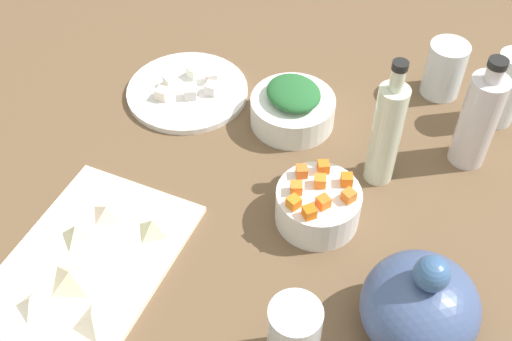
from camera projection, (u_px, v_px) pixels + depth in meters
The scene contains 33 objects.
tabletop at pixel (256, 196), 108.07cm from camera, with size 190.00×190.00×3.00cm, color brown.
cutting_board at pixel (90, 261), 96.66cm from camera, with size 32.62×23.39×1.00cm, color silver.
plate_tofu at pixel (187, 91), 123.54cm from camera, with size 23.58×23.58×1.20cm, color white.
bowl_greens at pixel (293, 111), 116.50cm from camera, with size 15.52×15.52×5.53cm, color white.
bowl_carrots at pixel (318, 206), 100.59cm from camera, with size 13.52×13.52×6.34cm, color white.
teapot at pixel (420, 306), 84.72cm from camera, with size 18.26×16.04×16.41cm.
bottle_0 at pixel (386, 133), 101.73cm from camera, with size 4.93×4.93×24.36cm.
bottle_1 at pixel (479, 119), 105.31cm from camera, with size 6.28×6.28×21.51cm.
drinking_glass_0 at pixel (506, 89), 113.61cm from camera, with size 5.96×5.96×14.73cm, color white.
drinking_glass_1 at pixel (445, 69), 120.45cm from camera, with size 7.49×7.49×10.92cm, color white.
drinking_glass_2 at pixel (294, 336), 82.11cm from camera, with size 7.01×7.01×12.01cm, color white.
carrot_cube_0 at pixel (296, 188), 97.76cm from camera, with size 1.80×1.80×1.80cm, color orange.
carrot_cube_1 at pixel (349, 196), 96.67cm from camera, with size 1.80×1.80×1.80cm, color orange.
carrot_cube_2 at pixel (321, 180), 98.87cm from camera, with size 1.80×1.80×1.80cm, color orange.
carrot_cube_3 at pixel (323, 202), 95.83cm from camera, with size 1.80×1.80×1.80cm, color orange.
carrot_cube_4 at pixel (323, 167), 100.78cm from camera, with size 1.80×1.80×1.80cm, color orange.
carrot_cube_5 at pixel (347, 180), 98.93cm from camera, with size 1.80×1.80×1.80cm, color orange.
carrot_cube_6 at pixel (302, 171), 100.12cm from camera, with size 1.80×1.80×1.80cm, color orange.
carrot_cube_7 at pixel (309, 212), 94.49cm from camera, with size 1.80×1.80×1.80cm, color orange.
carrot_cube_8 at pixel (294, 202), 95.79cm from camera, with size 1.80×1.80×1.80cm, color orange.
chopped_greens_mound at pixel (294, 93), 113.37cm from camera, with size 10.66×9.43×3.00cm, color #276632.
tofu_cube_0 at pixel (191, 93), 120.59cm from camera, with size 2.20×2.20×2.20cm, color silver.
tofu_cube_1 at pixel (211, 89), 121.44cm from camera, with size 2.20×2.20×2.20cm, color silver.
tofu_cube_2 at pixel (194, 72), 124.90cm from camera, with size 2.20×2.20×2.20cm, color white.
tofu_cube_3 at pixel (170, 81), 122.92cm from camera, with size 2.20×2.20×2.20cm, color white.
tofu_cube_4 at pixel (162, 94), 120.45cm from camera, with size 2.20×2.20×2.20cm, color white.
tofu_cube_5 at pixel (211, 77), 123.82cm from camera, with size 2.20×2.20×2.20cm, color silver.
dumpling_0 at pixel (31, 302), 90.01cm from camera, with size 4.18×3.67×2.10cm, color beige.
dumpling_1 at pixel (107, 211), 101.32cm from camera, with size 4.50×4.14×2.07cm, color beige.
dumpling_2 at pixel (153, 226), 98.95cm from camera, with size 4.21×4.01×2.66cm, color beige.
dumpling_3 at pixel (93, 319), 87.91cm from camera, with size 4.72×4.46×2.64cm, color beige.
dumpling_4 at pixel (71, 277), 92.62cm from camera, with size 5.64×5.19×2.57cm, color beige.
dumpling_5 at pixel (77, 231), 98.16cm from camera, with size 4.64×4.01×2.76cm, color beige.
Camera 1 is at (64.31, 27.67, 83.94)cm, focal length 44.45 mm.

